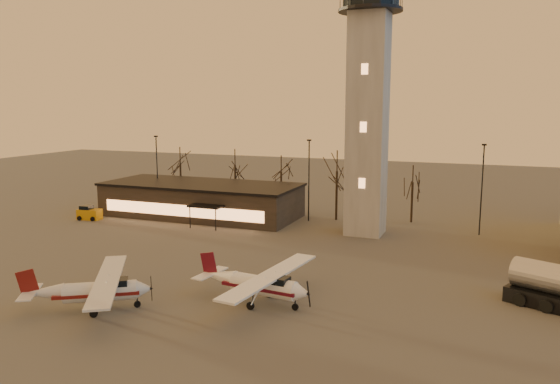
% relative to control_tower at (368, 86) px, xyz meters
% --- Properties ---
extents(ground, '(220.00, 220.00, 0.00)m').
position_rel_control_tower_xyz_m(ground, '(0.00, -30.00, -16.33)').
color(ground, '#494743').
rests_on(ground, ground).
extents(control_tower, '(6.80, 6.80, 32.60)m').
position_rel_control_tower_xyz_m(control_tower, '(0.00, 0.00, 0.00)').
color(control_tower, gray).
rests_on(control_tower, ground).
extents(terminal, '(25.40, 12.20, 4.30)m').
position_rel_control_tower_xyz_m(terminal, '(-21.99, 1.98, -14.17)').
color(terminal, black).
rests_on(terminal, ground).
extents(light_poles, '(58.50, 12.25, 10.14)m').
position_rel_control_tower_xyz_m(light_poles, '(0.50, 1.00, -10.92)').
color(light_poles, black).
rests_on(light_poles, ground).
extents(tree_row, '(37.20, 9.20, 8.80)m').
position_rel_control_tower_xyz_m(tree_row, '(-13.70, 9.16, -10.39)').
color(tree_row, black).
rests_on(tree_row, ground).
extents(cessna_front, '(9.67, 12.20, 3.35)m').
position_rel_control_tower_xyz_m(cessna_front, '(-1.81, -24.32, -15.18)').
color(cessna_front, white).
rests_on(cessna_front, ground).
extents(cessna_rear, '(9.61, 10.89, 3.29)m').
position_rel_control_tower_xyz_m(cessna_rear, '(-12.15, -29.45, -15.20)').
color(cessna_rear, silver).
rests_on(cessna_rear, ground).
extents(service_cart, '(2.99, 2.10, 1.79)m').
position_rel_control_tower_xyz_m(service_cart, '(-34.06, -5.24, -15.64)').
color(service_cart, '#BF820B').
rests_on(service_cart, ground).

